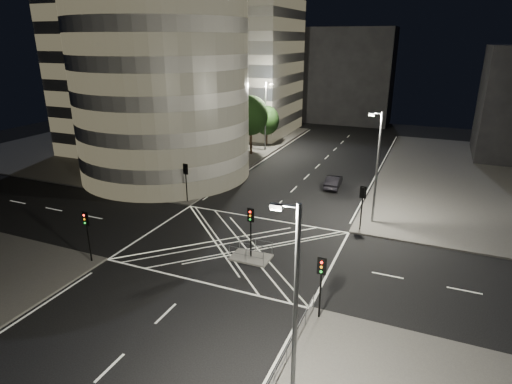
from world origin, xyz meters
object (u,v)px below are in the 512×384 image
at_px(street_lamp_left_near, 205,139).
at_px(sedan, 333,182).
at_px(street_lamp_right_near, 294,309).
at_px(central_island, 251,257).
at_px(street_lamp_left_far, 266,114).
at_px(traffic_signal_fr, 362,200).
at_px(traffic_signal_island, 251,224).
at_px(traffic_signal_fl, 186,176).
at_px(street_lamp_right_far, 377,165).
at_px(traffic_signal_nl, 87,227).
at_px(traffic_signal_nr, 321,277).

distance_m(street_lamp_left_near, sedan, 15.16).
distance_m(street_lamp_right_near, sedan, 32.18).
bearing_deg(central_island, street_lamp_left_near, 130.27).
relative_size(street_lamp_left_far, street_lamp_right_near, 1.00).
bearing_deg(traffic_signal_fr, traffic_signal_island, -129.33).
relative_size(street_lamp_left_far, sedan, 2.32).
bearing_deg(street_lamp_left_far, street_lamp_left_near, -90.00).
distance_m(traffic_signal_fl, sedan, 16.65).
relative_size(central_island, street_lamp_right_far, 0.30).
bearing_deg(central_island, traffic_signal_fr, 50.67).
height_order(central_island, traffic_signal_nl, traffic_signal_nl).
distance_m(traffic_signal_fl, street_lamp_right_far, 18.55).
relative_size(traffic_signal_fr, traffic_signal_island, 1.00).
xyz_separation_m(street_lamp_left_far, sedan, (13.34, -12.66, -4.83)).
bearing_deg(street_lamp_left_far, traffic_signal_island, -70.05).
xyz_separation_m(traffic_signal_nl, street_lamp_left_far, (-0.64, 36.80, 2.63)).
xyz_separation_m(traffic_signal_nl, traffic_signal_island, (10.80, 5.30, 0.00)).
height_order(traffic_signal_fr, street_lamp_right_near, street_lamp_right_near).
height_order(traffic_signal_island, street_lamp_left_near, street_lamp_left_near).
xyz_separation_m(traffic_signal_nr, street_lamp_right_near, (0.64, -7.20, 2.63)).
relative_size(traffic_signal_nl, sedan, 0.93).
bearing_deg(traffic_signal_fr, traffic_signal_nl, -142.31).
distance_m(traffic_signal_fl, traffic_signal_fr, 17.60).
bearing_deg(traffic_signal_nl, street_lamp_right_far, 40.91).
distance_m(central_island, traffic_signal_island, 2.84).
relative_size(traffic_signal_fr, street_lamp_right_far, 0.40).
height_order(traffic_signal_fl, sedan, traffic_signal_fl).
height_order(central_island, traffic_signal_fl, traffic_signal_fl).
bearing_deg(street_lamp_right_near, traffic_signal_nr, 95.04).
height_order(traffic_signal_nl, street_lamp_left_near, street_lamp_left_near).
relative_size(traffic_signal_fr, street_lamp_right_near, 0.40).
bearing_deg(traffic_signal_fr, traffic_signal_fl, 180.00).
relative_size(central_island, street_lamp_left_near, 0.30).
xyz_separation_m(central_island, traffic_signal_fl, (-10.80, 8.30, 2.84)).
xyz_separation_m(central_island, traffic_signal_fr, (6.80, 8.30, 2.84)).
height_order(central_island, sedan, sedan).
bearing_deg(sedan, street_lamp_left_near, 17.69).
bearing_deg(traffic_signal_fl, traffic_signal_island, -37.54).
bearing_deg(traffic_signal_island, street_lamp_right_far, 54.70).
bearing_deg(traffic_signal_fl, traffic_signal_nr, -37.69).
bearing_deg(street_lamp_left_far, street_lamp_right_near, -66.79).
bearing_deg(traffic_signal_fr, street_lamp_right_far, 73.89).
distance_m(central_island, street_lamp_left_near, 18.52).
bearing_deg(central_island, traffic_signal_nr, -37.93).
relative_size(traffic_signal_fr, sedan, 0.93).
bearing_deg(sedan, traffic_signal_nr, 97.35).
bearing_deg(central_island, traffic_signal_island, 0.00).
relative_size(street_lamp_right_far, sedan, 2.32).
distance_m(central_island, street_lamp_right_near, 15.54).
distance_m(traffic_signal_fr, traffic_signal_island, 10.73).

